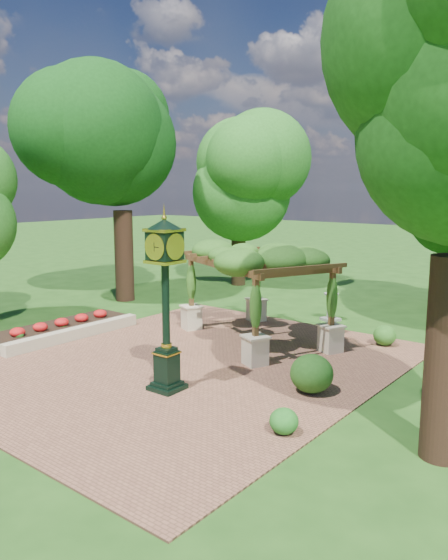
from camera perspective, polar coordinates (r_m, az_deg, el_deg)
The scene contains 12 objects.
ground at distance 14.80m, azimuth -6.14°, elevation -9.71°, with size 120.00×120.00×0.00m, color #1E4714.
brick_plaza at distance 15.48m, azimuth -3.51°, elevation -8.72°, with size 10.00×12.00×0.04m, color brown.
border_wall at distance 18.42m, azimuth -15.31°, elevation -5.46°, with size 0.35×5.00×0.40m, color #C6B793.
flower_bed at distance 19.14m, azimuth -16.91°, elevation -5.03°, with size 1.50×5.00×0.36m, color red.
pedestal_clock at distance 12.94m, azimuth -6.15°, elevation -0.93°, with size 0.85×0.85×4.22m.
pergola at distance 17.25m, azimuth 3.42°, elevation 2.03°, with size 5.88×4.92×3.17m.
sundial at distance 20.63m, azimuth 11.10°, elevation -2.95°, with size 0.74×0.74×1.04m.
shrub_front at distance 11.28m, azimuth 6.28°, elevation -14.44°, with size 0.59×0.59×0.53m, color #1E601B.
shrub_mid at distance 13.38m, azimuth 9.15°, elevation -9.63°, with size 1.04×1.04×0.93m, color #204E16.
shrub_back at distance 17.74m, azimuth 16.44°, elevation -5.57°, with size 0.70×0.70×0.63m, color #275B1A.
tree_west_near at distance 23.98m, azimuth -10.77°, elevation 14.38°, with size 5.22×5.22×10.10m.
tree_west_far at distance 27.36m, azimuth 1.56°, elevation 11.41°, with size 4.41×4.41×8.35m.
Camera 1 is at (9.88, -9.87, 4.90)m, focal length 35.00 mm.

